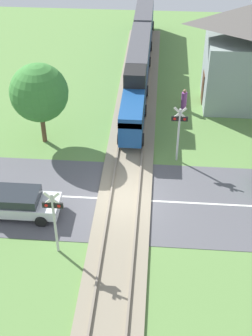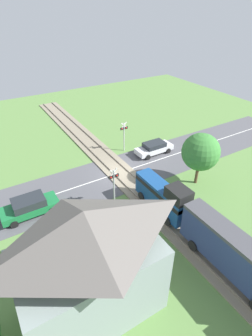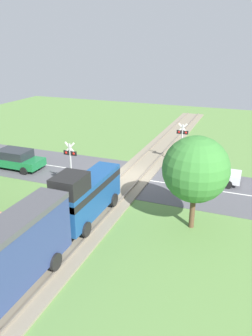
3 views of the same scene
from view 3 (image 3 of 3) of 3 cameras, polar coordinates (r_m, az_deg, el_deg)
name	(u,v)px [view 3 (image 3 of 3)]	position (r m, az deg, el deg)	size (l,w,h in m)	color
ground_plane	(132,178)	(23.81, 1.02, -1.76)	(60.00, 60.00, 0.00)	#5B8442
road_surface	(132,178)	(23.81, 1.02, -1.74)	(48.00, 6.40, 0.02)	#515156
track_bed	(132,177)	(23.79, 1.02, -1.61)	(2.80, 48.00, 0.24)	gray
car_near_crossing	(209,172)	(23.73, 14.23, -0.64)	(4.31, 1.81, 1.35)	silver
car_far_side	(15,159)	(26.81, -18.76, 1.55)	(4.48, 2.00, 1.51)	#197038
crossing_signal_west_approach	(182,139)	(25.82, 9.73, 4.97)	(0.90, 0.18, 3.48)	#B7B7B7
crossing_signal_east_approach	(71,161)	(20.95, -9.62, 1.16)	(0.90, 0.18, 3.48)	#B7B7B7
pedestrian_by_station	(3,226)	(17.60, -20.69, -9.49)	(0.37, 0.37, 1.51)	#7F3D84
tree_roadside_hedge	(196,169)	(16.71, 12.04, -0.24)	(3.39, 3.39, 5.00)	brown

